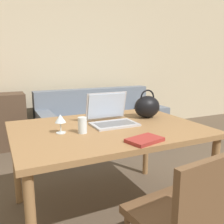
{
  "coord_description": "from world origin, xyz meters",
  "views": [
    {
      "loc": [
        -0.69,
        -1.01,
        1.29
      ],
      "look_at": [
        0.14,
        0.76,
        0.88
      ],
      "focal_mm": 40.0,
      "sensor_mm": 36.0,
      "label": 1
    }
  ],
  "objects": [
    {
      "name": "chair",
      "position": [
        0.16,
        -0.09,
        0.48
      ],
      "size": [
        0.49,
        0.49,
        0.84
      ],
      "rotation": [
        0.0,
        0.0,
        0.12
      ],
      "color": "brown",
      "rests_on": "ground_plane"
    },
    {
      "name": "dining_table",
      "position": [
        0.11,
        0.76,
        0.68
      ],
      "size": [
        1.49,
        1.08,
        0.76
      ],
      "color": "olive",
      "rests_on": "ground_plane"
    },
    {
      "name": "handbag",
      "position": [
        0.58,
        0.91,
        0.86
      ],
      "size": [
        0.24,
        0.2,
        0.26
      ],
      "color": "black",
      "rests_on": "dining_table"
    },
    {
      "name": "book",
      "position": [
        0.18,
        0.32,
        0.77
      ],
      "size": [
        0.26,
        0.21,
        0.02
      ],
      "rotation": [
        0.0,
        0.0,
        0.25
      ],
      "color": "maroon",
      "rests_on": "dining_table"
    },
    {
      "name": "wall_back",
      "position": [
        0.0,
        3.18,
        1.35
      ],
      "size": [
        10.0,
        0.06,
        2.7
      ],
      "color": "beige",
      "rests_on": "ground_plane"
    },
    {
      "name": "drinking_glass",
      "position": [
        -0.13,
        0.69,
        0.82
      ],
      "size": [
        0.07,
        0.07,
        0.12
      ],
      "color": "silver",
      "rests_on": "dining_table"
    },
    {
      "name": "wine_glass",
      "position": [
        -0.28,
        0.75,
        0.86
      ],
      "size": [
        0.08,
        0.08,
        0.14
      ],
      "color": "silver",
      "rests_on": "dining_table"
    },
    {
      "name": "couch",
      "position": [
        0.77,
        2.51,
        0.28
      ],
      "size": [
        1.92,
        0.89,
        0.82
      ],
      "color": "slate",
      "rests_on": "ground_plane"
    },
    {
      "name": "laptop",
      "position": [
        0.18,
        0.86,
        0.83
      ],
      "size": [
        0.37,
        0.32,
        0.26
      ],
      "color": "#ADADB2",
      "rests_on": "dining_table"
    }
  ]
}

